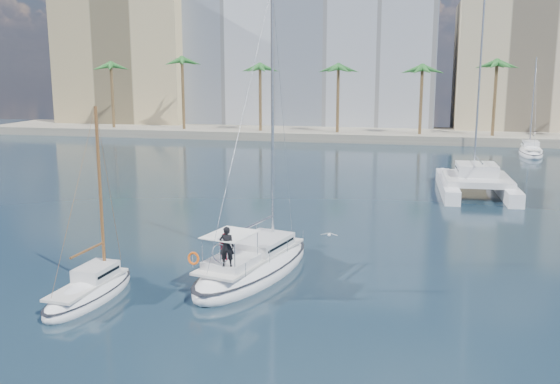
# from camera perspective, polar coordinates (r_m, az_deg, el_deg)

# --- Properties ---
(ground) EXTENTS (160.00, 160.00, 0.00)m
(ground) POSITION_cam_1_polar(r_m,az_deg,el_deg) (34.69, 1.52, -6.26)
(ground) COLOR black
(ground) RESTS_ON ground
(quay) EXTENTS (120.00, 14.00, 1.20)m
(quay) POSITION_cam_1_polar(r_m,az_deg,el_deg) (94.22, 8.42, 5.25)
(quay) COLOR gray
(quay) RESTS_ON ground
(building_modern) EXTENTS (42.00, 16.00, 28.00)m
(building_modern) POSITION_cam_1_polar(r_m,az_deg,el_deg) (107.09, 2.49, 13.27)
(building_modern) COLOR silver
(building_modern) RESTS_ON ground
(building_tan_left) EXTENTS (22.00, 14.00, 22.00)m
(building_tan_left) POSITION_cam_1_polar(r_m,az_deg,el_deg) (112.30, -13.47, 11.35)
(building_tan_left) COLOR tan
(building_tan_left) RESTS_ON ground
(building_beige) EXTENTS (20.00, 14.00, 20.00)m
(building_beige) POSITION_cam_1_polar(r_m,az_deg,el_deg) (103.73, 21.34, 10.36)
(building_beige) COLOR tan
(building_beige) RESTS_ON ground
(palm_left) EXTENTS (3.60, 3.60, 12.30)m
(palm_left) POSITION_cam_1_polar(r_m,az_deg,el_deg) (98.05, -12.21, 11.02)
(palm_left) COLOR brown
(palm_left) RESTS_ON ground
(palm_centre) EXTENTS (3.60, 3.60, 12.30)m
(palm_centre) POSITION_cam_1_polar(r_m,az_deg,el_deg) (89.70, 8.42, 11.14)
(palm_centre) COLOR brown
(palm_centre) RESTS_ON ground
(main_sloop) EXTENTS (5.75, 10.80, 15.32)m
(main_sloop) POSITION_cam_1_polar(r_m,az_deg,el_deg) (32.14, -2.44, -6.78)
(main_sloop) COLOR white
(main_sloop) RESTS_ON ground
(small_sloop) EXTENTS (2.53, 6.60, 9.29)m
(small_sloop) POSITION_cam_1_polar(r_m,az_deg,el_deg) (30.31, -16.97, -8.68)
(small_sloop) COLOR white
(small_sloop) RESTS_ON ground
(catamaran) EXTENTS (6.18, 11.86, 17.10)m
(catamaran) POSITION_cam_1_polar(r_m,az_deg,el_deg) (55.05, 17.49, 1.06)
(catamaran) COLOR white
(catamaran) RESTS_ON ground
(seagull) EXTENTS (1.00, 0.43, 0.18)m
(seagull) POSITION_cam_1_polar(r_m,az_deg,el_deg) (36.59, 4.52, -3.90)
(seagull) COLOR silver
(seagull) RESTS_ON ground
(moored_yacht_a) EXTENTS (3.37, 9.52, 11.90)m
(moored_yacht_a) POSITION_cam_1_polar(r_m,az_deg,el_deg) (81.40, 21.92, 3.16)
(moored_yacht_a) COLOR white
(moored_yacht_a) RESTS_ON ground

